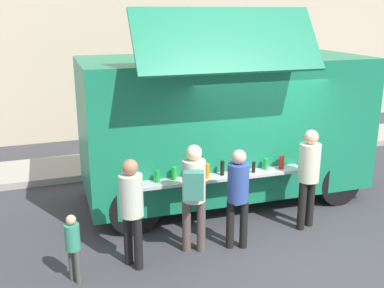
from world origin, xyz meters
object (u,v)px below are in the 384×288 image
(customer_front_ordering, at_px, (238,190))
(customer_extra_browsing, at_px, (309,170))
(food_truck_main, at_px, (224,123))
(customer_mid_with_backpack, at_px, (194,189))
(trash_bin, at_px, (317,132))
(customer_rear_waiting, at_px, (132,204))
(child_near_queue, at_px, (73,242))

(customer_front_ordering, xyz_separation_m, customer_extra_browsing, (1.43, 0.24, 0.08))
(customer_extra_browsing, bearing_deg, food_truck_main, 5.85)
(customer_front_ordering, xyz_separation_m, customer_mid_with_backpack, (-0.69, 0.09, 0.09))
(customer_front_ordering, bearing_deg, trash_bin, -26.29)
(food_truck_main, height_order, customer_mid_with_backpack, food_truck_main)
(trash_bin, height_order, customer_front_ordering, customer_front_ordering)
(customer_mid_with_backpack, relative_size, customer_extra_browsing, 0.99)
(trash_bin, distance_m, customer_extra_browsing, 5.11)
(food_truck_main, distance_m, customer_front_ordering, 2.15)
(food_truck_main, xyz_separation_m, customer_rear_waiting, (-2.30, -1.98, -0.54))
(customer_front_ordering, relative_size, customer_mid_with_backpack, 0.94)
(trash_bin, height_order, customer_mid_with_backpack, customer_mid_with_backpack)
(customer_mid_with_backpack, bearing_deg, food_truck_main, -14.27)
(food_truck_main, relative_size, trash_bin, 6.24)
(customer_rear_waiting, relative_size, customer_extra_browsing, 0.95)
(trash_bin, bearing_deg, customer_mid_with_backpack, -140.71)
(customer_extra_browsing, height_order, child_near_queue, customer_extra_browsing)
(customer_rear_waiting, bearing_deg, trash_bin, 6.15)
(customer_mid_with_backpack, distance_m, customer_extra_browsing, 2.13)
(food_truck_main, height_order, child_near_queue, food_truck_main)
(food_truck_main, relative_size, child_near_queue, 5.42)
(customer_rear_waiting, relative_size, child_near_queue, 1.65)
(child_near_queue, bearing_deg, customer_rear_waiting, -26.27)
(customer_mid_with_backpack, bearing_deg, customer_rear_waiting, 115.63)
(customer_front_ordering, bearing_deg, customer_rear_waiting, 109.54)
(customer_front_ordering, relative_size, child_near_queue, 1.62)
(food_truck_main, distance_m, customer_rear_waiting, 3.08)
(trash_bin, bearing_deg, customer_front_ordering, -135.99)
(food_truck_main, xyz_separation_m, customer_extra_browsing, (0.81, -1.74, -0.49))
(customer_extra_browsing, bearing_deg, trash_bin, -55.64)
(customer_extra_browsing, bearing_deg, customer_front_ordering, 80.59)
(food_truck_main, relative_size, customer_extra_browsing, 3.11)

